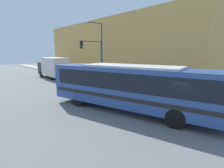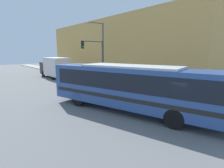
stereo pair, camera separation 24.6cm
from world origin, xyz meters
The scene contains 10 objects.
ground_plane centered at (0.00, 0.00, 0.00)m, with size 120.00×120.00×0.00m, color slate.
sidewalk centered at (5.80, 20.00, 0.08)m, with size 2.59×70.00×0.16m.
building_facade centered at (10.09, 16.86, 4.44)m, with size 6.00×31.72×8.88m.
city_bus centered at (-0.77, 2.78, 1.83)m, with size 5.57×12.24×3.13m.
delivery_truck centered at (1.77, 21.41, 1.71)m, with size 2.43×6.76×3.16m.
fire_hydrant centered at (5.10, 4.04, 0.56)m, with size 0.22×0.30×0.81m.
traffic_light_pole centered at (4.13, 13.70, 3.80)m, with size 3.28×0.35×5.30m.
parking_meter centered at (5.10, 9.98, 0.99)m, with size 0.14×0.14×1.22m.
street_lamp centered at (5.04, 13.66, 4.62)m, with size 2.52×0.28×7.56m.
pedestrian_near_corner centered at (5.42, 7.36, 0.99)m, with size 0.34×0.34×1.63m.
Camera 2 is at (-9.06, -5.18, 3.96)m, focal length 28.00 mm.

